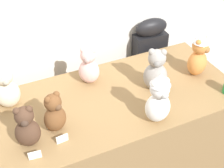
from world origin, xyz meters
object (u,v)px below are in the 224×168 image
teddy_bear_ash (156,71)px  teddy_bear_cream (6,85)px  teddy_bear_ginger (199,55)px  teddy_bear_chestnut (54,114)px  teddy_bear_snow (159,98)px  display_table (112,135)px  teddy_bear_cocoa (27,128)px  teddy_bear_blush (89,66)px  instrument_case (148,66)px

teddy_bear_ash → teddy_bear_cream: bearing=-164.4°
teddy_bear_ginger → teddy_bear_ash: size_ratio=1.08×
teddy_bear_chestnut → teddy_bear_ginger: (1.08, 0.11, 0.04)m
teddy_bear_snow → display_table: bearing=117.9°
teddy_bear_cream → teddy_bear_chestnut: size_ratio=1.26×
teddy_bear_snow → teddy_bear_chestnut: 0.61m
teddy_bear_snow → teddy_bear_chestnut: size_ratio=1.31×
teddy_bear_ginger → teddy_bear_ash: 0.36m
display_table → teddy_bear_cream: teddy_bear_cream is taller
teddy_bear_snow → teddy_bear_cream: (-0.78, 0.50, -0.01)m
teddy_bear_snow → teddy_bear_cream: size_ratio=1.04×
teddy_bear_cocoa → teddy_bear_blush: (0.52, 0.39, 0.00)m
teddy_bear_cocoa → teddy_bear_blush: 0.65m
instrument_case → teddy_bear_cocoa: bearing=-147.6°
teddy_bear_ginger → teddy_bear_ash: teddy_bear_ginger is taller
display_table → teddy_bear_cocoa: teddy_bear_cocoa is taller
teddy_bear_cream → teddy_bear_ash: size_ratio=1.07×
display_table → teddy_bear_chestnut: bearing=-164.7°
teddy_bear_blush → instrument_case: bearing=53.4°
teddy_bear_cocoa → teddy_bear_blush: size_ratio=0.98×
display_table → instrument_case: size_ratio=1.85×
teddy_bear_cocoa → teddy_bear_snow: bearing=1.2°
teddy_bear_cocoa → teddy_bear_chestnut: bearing=27.0°
teddy_bear_cream → teddy_bear_blush: size_ratio=1.19×
teddy_bear_blush → teddy_bear_chestnut: 0.49m
teddy_bear_snow → teddy_bear_blush: size_ratio=1.23×
display_table → teddy_bear_ginger: (0.66, -0.00, 0.52)m
teddy_bear_cocoa → teddy_bear_ginger: teddy_bear_ginger is taller
display_table → teddy_bear_snow: size_ratio=4.93×
teddy_bear_cream → teddy_bear_chestnut: 0.39m
teddy_bear_cream → instrument_case: bearing=8.4°
teddy_bear_cream → teddy_bear_ginger: teddy_bear_ginger is taller
instrument_case → teddy_bear_cream: (-1.21, -0.31, 0.41)m
teddy_bear_cocoa → teddy_bear_ginger: (1.25, 0.16, 0.04)m
teddy_bear_cocoa → teddy_bear_cream: 0.38m
instrument_case → teddy_bear_ash: 0.73m
instrument_case → teddy_bear_snow: teddy_bear_snow is taller
teddy_bear_snow → teddy_bear_cocoa: bearing=168.6°
teddy_bear_chestnut → teddy_bear_ginger: size_ratio=0.79×
teddy_bear_cocoa → teddy_bear_chestnut: 0.18m
teddy_bear_cream → display_table: bearing=-25.0°
teddy_bear_chestnut → teddy_bear_cream: bearing=99.0°
teddy_bear_cream → teddy_bear_snow: bearing=-38.8°
teddy_bear_snow → teddy_bear_chestnut: (-0.58, 0.18, -0.05)m
instrument_case → teddy_bear_ginger: size_ratio=2.75×
instrument_case → teddy_bear_blush: size_ratio=3.28×
teddy_bear_cocoa → teddy_bear_chestnut: teddy_bear_cocoa is taller
teddy_bear_chestnut → teddy_bear_ginger: bearing=-17.5°
display_table → teddy_bear_blush: (-0.07, 0.23, 0.49)m
teddy_bear_blush → teddy_bear_cocoa: bearing=-113.6°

